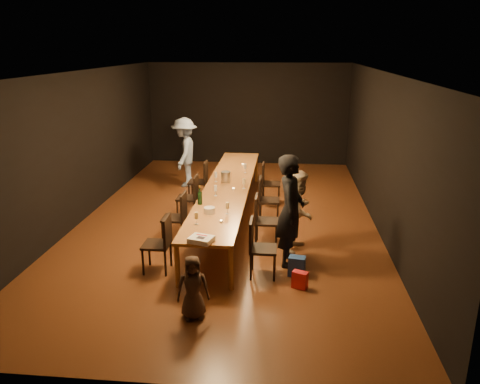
# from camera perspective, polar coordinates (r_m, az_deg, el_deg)

# --- Properties ---
(ground) EXTENTS (10.00, 10.00, 0.00)m
(ground) POSITION_cam_1_polar(r_m,az_deg,el_deg) (9.78, -1.46, -3.38)
(ground) COLOR #442211
(ground) RESTS_ON ground
(room_shell) EXTENTS (6.04, 10.04, 3.02)m
(room_shell) POSITION_cam_1_polar(r_m,az_deg,el_deg) (9.25, -1.56, 8.74)
(room_shell) COLOR black
(room_shell) RESTS_ON ground
(table) EXTENTS (0.90, 6.00, 0.75)m
(table) POSITION_cam_1_polar(r_m,az_deg,el_deg) (9.55, -1.50, 0.56)
(table) COLOR brown
(table) RESTS_ON ground
(chair_right_0) EXTENTS (0.42, 0.42, 0.93)m
(chair_right_0) POSITION_cam_1_polar(r_m,az_deg,el_deg) (7.32, 2.85, -6.86)
(chair_right_0) COLOR black
(chair_right_0) RESTS_ON ground
(chair_right_1) EXTENTS (0.42, 0.42, 0.93)m
(chair_right_1) POSITION_cam_1_polar(r_m,az_deg,el_deg) (8.43, 3.27, -3.51)
(chair_right_1) COLOR black
(chair_right_1) RESTS_ON ground
(chair_right_2) EXTENTS (0.42, 0.42, 0.93)m
(chair_right_2) POSITION_cam_1_polar(r_m,az_deg,el_deg) (9.56, 3.58, -0.95)
(chair_right_2) COLOR black
(chair_right_2) RESTS_ON ground
(chair_right_3) EXTENTS (0.42, 0.42, 0.93)m
(chair_right_3) POSITION_cam_1_polar(r_m,az_deg,el_deg) (10.71, 3.82, 1.07)
(chair_right_3) COLOR black
(chair_right_3) RESTS_ON ground
(chair_left_0) EXTENTS (0.42, 0.42, 0.93)m
(chair_left_0) POSITION_cam_1_polar(r_m,az_deg,el_deg) (7.58, -10.16, -6.24)
(chair_left_0) COLOR black
(chair_left_0) RESTS_ON ground
(chair_left_1) EXTENTS (0.42, 0.42, 0.93)m
(chair_left_1) POSITION_cam_1_polar(r_m,az_deg,el_deg) (8.66, -8.06, -3.09)
(chair_left_1) COLOR black
(chair_left_1) RESTS_ON ground
(chair_left_2) EXTENTS (0.42, 0.42, 0.93)m
(chair_left_2) POSITION_cam_1_polar(r_m,az_deg,el_deg) (9.76, -6.44, -0.63)
(chair_left_2) COLOR black
(chair_left_2) RESTS_ON ground
(chair_left_3) EXTENTS (0.42, 0.42, 0.93)m
(chair_left_3) POSITION_cam_1_polar(r_m,az_deg,el_deg) (10.89, -5.16, 1.32)
(chair_left_3) COLOR black
(chair_left_3) RESTS_ON ground
(woman_birthday) EXTENTS (0.50, 0.71, 1.85)m
(woman_birthday) POSITION_cam_1_polar(r_m,az_deg,el_deg) (7.60, 6.17, -2.27)
(woman_birthday) COLOR black
(woman_birthday) RESTS_ON ground
(woman_tan) EXTENTS (0.77, 0.85, 1.43)m
(woman_tan) POSITION_cam_1_polar(r_m,az_deg,el_deg) (8.25, 7.24, -2.24)
(woman_tan) COLOR #C1AC91
(woman_tan) RESTS_ON ground
(man_blue) EXTENTS (0.68, 1.15, 1.76)m
(man_blue) POSITION_cam_1_polar(r_m,az_deg,el_deg) (12.00, -6.76, 4.83)
(man_blue) COLOR #7B93BF
(man_blue) RESTS_ON ground
(child) EXTENTS (0.49, 0.38, 0.88)m
(child) POSITION_cam_1_polar(r_m,az_deg,el_deg) (6.29, -5.77, -11.50)
(child) COLOR #443126
(child) RESTS_ON ground
(gift_bag_red) EXTENTS (0.25, 0.20, 0.27)m
(gift_bag_red) POSITION_cam_1_polar(r_m,az_deg,el_deg) (7.15, 7.31, -10.58)
(gift_bag_red) COLOR red
(gift_bag_red) RESTS_ON ground
(gift_bag_blue) EXTENTS (0.28, 0.21, 0.32)m
(gift_bag_blue) POSITION_cam_1_polar(r_m,az_deg,el_deg) (7.49, 6.94, -8.96)
(gift_bag_blue) COLOR #24499E
(gift_bag_blue) RESTS_ON ground
(birthday_cake) EXTENTS (0.40, 0.35, 0.08)m
(birthday_cake) POSITION_cam_1_polar(r_m,az_deg,el_deg) (6.83, -4.76, -5.78)
(birthday_cake) COLOR white
(birthday_cake) RESTS_ON table
(plate_stack) EXTENTS (0.21, 0.21, 0.11)m
(plate_stack) POSITION_cam_1_polar(r_m,az_deg,el_deg) (7.95, -3.76, -2.25)
(plate_stack) COLOR silver
(plate_stack) RESTS_ON table
(champagne_bottle) EXTENTS (0.09, 0.09, 0.35)m
(champagne_bottle) POSITION_cam_1_polar(r_m,az_deg,el_deg) (8.37, -4.92, -0.36)
(champagne_bottle) COLOR black
(champagne_bottle) RESTS_ON table
(ice_bucket) EXTENTS (0.23, 0.23, 0.22)m
(ice_bucket) POSITION_cam_1_polar(r_m,az_deg,el_deg) (9.75, -1.75, 1.87)
(ice_bucket) COLOR #B6B7BB
(ice_bucket) RESTS_ON table
(wineglass_0) EXTENTS (0.06, 0.06, 0.21)m
(wineglass_0) POSITION_cam_1_polar(r_m,az_deg,el_deg) (7.46, -5.33, -3.21)
(wineglass_0) COLOR beige
(wineglass_0) RESTS_ON table
(wineglass_1) EXTENTS (0.06, 0.06, 0.21)m
(wineglass_1) POSITION_cam_1_polar(r_m,az_deg,el_deg) (7.89, -1.54, -1.99)
(wineglass_1) COLOR beige
(wineglass_1) RESTS_ON table
(wineglass_2) EXTENTS (0.06, 0.06, 0.21)m
(wineglass_2) POSITION_cam_1_polar(r_m,az_deg,el_deg) (8.85, -3.00, 0.17)
(wineglass_2) COLOR silver
(wineglass_2) RESTS_ON table
(wineglass_3) EXTENTS (0.06, 0.06, 0.21)m
(wineglass_3) POSITION_cam_1_polar(r_m,az_deg,el_deg) (9.28, 0.48, 1.03)
(wineglass_3) COLOR beige
(wineglass_3) RESTS_ON table
(wineglass_4) EXTENTS (0.06, 0.06, 0.21)m
(wineglass_4) POSITION_cam_1_polar(r_m,az_deg,el_deg) (9.77, -2.96, 1.84)
(wineglass_4) COLOR silver
(wineglass_4) RESTS_ON table
(wineglass_5) EXTENTS (0.06, 0.06, 0.21)m
(wineglass_5) POSITION_cam_1_polar(r_m,az_deg,el_deg) (10.44, 0.63, 2.90)
(wineglass_5) COLOR silver
(wineglass_5) RESTS_ON table
(tealight_near) EXTENTS (0.05, 0.05, 0.03)m
(tealight_near) POSITION_cam_1_polar(r_m,az_deg,el_deg) (7.55, -2.31, -3.61)
(tealight_near) COLOR #B2B7B2
(tealight_near) RESTS_ON table
(tealight_mid) EXTENTS (0.05, 0.05, 0.03)m
(tealight_mid) POSITION_cam_1_polar(r_m,az_deg,el_deg) (9.23, -0.80, 0.37)
(tealight_mid) COLOR #B2B7B2
(tealight_mid) RESTS_ON table
(tealight_far) EXTENTS (0.05, 0.05, 0.03)m
(tealight_far) POSITION_cam_1_polar(r_m,az_deg,el_deg) (11.14, 0.34, 3.36)
(tealight_far) COLOR #B2B7B2
(tealight_far) RESTS_ON table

